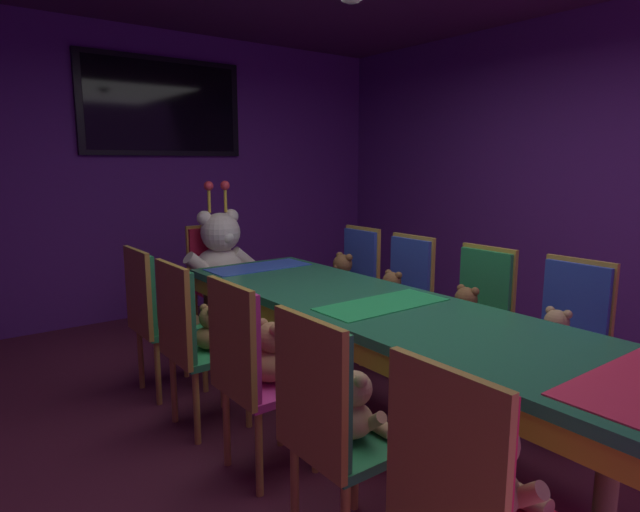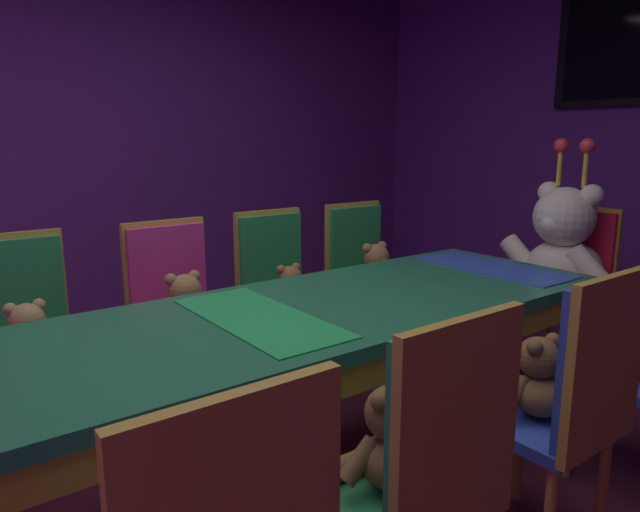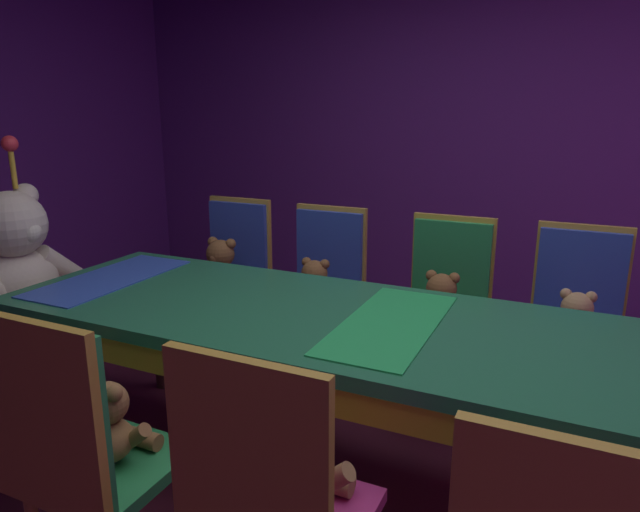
{
  "view_description": "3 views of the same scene",
  "coord_description": "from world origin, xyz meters",
  "views": [
    {
      "loc": [
        -2.02,
        -2.11,
        1.52
      ],
      "look_at": [
        -0.01,
        0.56,
        0.94
      ],
      "focal_mm": 30.2,
      "sensor_mm": 36.0,
      "label": 1
    },
    {
      "loc": [
        1.7,
        -1.0,
        1.37
      ],
      "look_at": [
        -0.06,
        0.32,
        0.92
      ],
      "focal_mm": 32.17,
      "sensor_mm": 36.0,
      "label": 2
    },
    {
      "loc": [
        -1.85,
        -0.58,
        1.49
      ],
      "look_at": [
        -0.22,
        0.18,
        1.03
      ],
      "focal_mm": 31.76,
      "sensor_mm": 36.0,
      "label": 3
    }
  ],
  "objects": [
    {
      "name": "ground_plane",
      "position": [
        0.0,
        0.0,
        0.0
      ],
      "size": [
        7.9,
        7.9,
        0.0
      ],
      "primitive_type": "plane",
      "color": "#591E33"
    },
    {
      "name": "wall_right",
      "position": [
        2.6,
        0.0,
        1.4
      ],
      "size": [
        0.12,
        6.4,
        2.8
      ],
      "primitive_type": "cube",
      "color": "#59267F",
      "rests_on": "ground_plane"
    },
    {
      "name": "banquet_table",
      "position": [
        0.0,
        0.0,
        0.66
      ],
      "size": [
        0.9,
        3.16,
        0.75
      ],
      "color": "#26724C",
      "rests_on": "ground_plane"
    },
    {
      "name": "chair_left_2",
      "position": [
        -0.85,
        0.03,
        0.6
      ],
      "size": [
        0.42,
        0.41,
        0.98
      ],
      "color": "#CC338C",
      "rests_on": "ground_plane"
    },
    {
      "name": "teddy_left_2",
      "position": [
        -0.7,
        0.03,
        0.59
      ],
      "size": [
        0.25,
        0.33,
        0.31
      ],
      "color": "#9E7247",
      "rests_on": "chair_left_2"
    },
    {
      "name": "chair_left_3",
      "position": [
        -0.88,
        0.64,
        0.6
      ],
      "size": [
        0.42,
        0.41,
        0.98
      ],
      "color": "#268C4C",
      "rests_on": "ground_plane"
    },
    {
      "name": "teddy_left_3",
      "position": [
        -0.74,
        0.64,
        0.57
      ],
      "size": [
        0.21,
        0.28,
        0.26
      ],
      "color": "olive",
      "rests_on": "chair_left_3"
    },
    {
      "name": "chair_right_1",
      "position": [
        0.88,
        -0.61,
        0.6
      ],
      "size": [
        0.42,
        0.41,
        0.98
      ],
      "rotation": [
        0.0,
        0.0,
        3.14
      ],
      "color": "#2D47B2",
      "rests_on": "ground_plane"
    },
    {
      "name": "teddy_right_1",
      "position": [
        0.74,
        -0.61,
        0.57
      ],
      "size": [
        0.22,
        0.29,
        0.27
      ],
      "rotation": [
        0.0,
        0.0,
        3.14
      ],
      "color": "tan",
      "rests_on": "chair_right_1"
    },
    {
      "name": "chair_right_2",
      "position": [
        0.85,
        -0.02,
        0.6
      ],
      "size": [
        0.42,
        0.41,
        0.98
      ],
      "rotation": [
        0.0,
        0.0,
        3.14
      ],
      "color": "#268C4C",
      "rests_on": "ground_plane"
    },
    {
      "name": "teddy_right_2",
      "position": [
        0.7,
        -0.02,
        0.58
      ],
      "size": [
        0.24,
        0.31,
        0.29
      ],
      "rotation": [
        0.0,
        0.0,
        3.14
      ],
      "color": "brown",
      "rests_on": "chair_right_2"
    },
    {
      "name": "chair_right_3",
      "position": [
        0.85,
        0.64,
        0.6
      ],
      "size": [
        0.42,
        0.41,
        0.98
      ],
      "rotation": [
        0.0,
        0.0,
        3.14
      ],
      "color": "#2D47B2",
      "rests_on": "ground_plane"
    },
    {
      "name": "teddy_right_3",
      "position": [
        0.7,
        0.64,
        0.58
      ],
      "size": [
        0.23,
        0.3,
        0.28
      ],
      "rotation": [
        0.0,
        0.0,
        3.14
      ],
      "color": "brown",
      "rests_on": "chair_right_3"
    },
    {
      "name": "chair_right_4",
      "position": [
        0.88,
        1.25,
        0.6
      ],
      "size": [
        0.42,
        0.41,
        0.98
      ],
      "rotation": [
        0.0,
        0.0,
        3.14
      ],
      "color": "#2D47B2",
      "rests_on": "ground_plane"
    },
    {
      "name": "teddy_right_4",
      "position": [
        0.74,
        1.25,
        0.6
      ],
      "size": [
        0.27,
        0.34,
        0.32
      ],
      "rotation": [
        0.0,
        0.0,
        3.14
      ],
      "color": "brown",
      "rests_on": "chair_right_4"
    },
    {
      "name": "throne_chair",
      "position": [
        0.0,
        2.13,
        0.6
      ],
      "size": [
        0.41,
        0.42,
        0.98
      ],
      "rotation": [
        0.0,
        0.0,
        -1.57
      ],
      "color": "red",
      "rests_on": "ground_plane"
    },
    {
      "name": "king_teddy_bear",
      "position": [
        0.0,
        1.96,
        0.75
      ],
      "size": [
        0.71,
        0.55,
        0.91
      ],
      "rotation": [
        0.0,
        0.0,
        -1.57
      ],
      "color": "silver",
      "rests_on": "throne_chair"
    }
  ]
}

